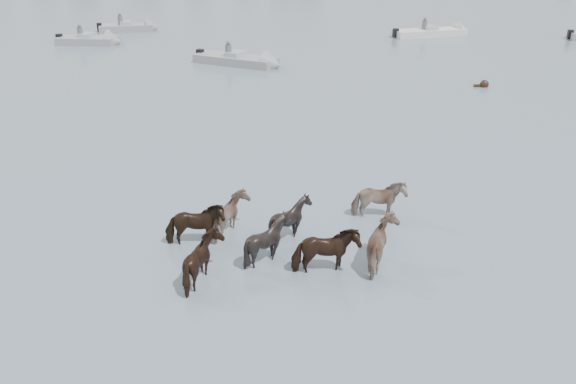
{
  "coord_description": "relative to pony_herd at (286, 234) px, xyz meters",
  "views": [
    {
      "loc": [
        0.13,
        -10.89,
        7.18
      ],
      "look_at": [
        -0.61,
        2.19,
        1.1
      ],
      "focal_mm": 35.58,
      "sensor_mm": 36.0,
      "label": 1
    }
  ],
  "objects": [
    {
      "name": "ground",
      "position": [
        0.6,
        -1.11,
        -0.47
      ],
      "size": [
        400.0,
        400.0,
        0.0
      ],
      "primitive_type": "plane",
      "color": "slate",
      "rests_on": "ground"
    },
    {
      "name": "pony_herd",
      "position": [
        0.0,
        0.0,
        0.0
      ],
      "size": [
        6.21,
        4.54,
        1.28
      ],
      "color": "black",
      "rests_on": "ground"
    },
    {
      "name": "swimming_pony",
      "position": [
        8.85,
        16.42,
        -0.37
      ],
      "size": [
        0.72,
        0.44,
        0.44
      ],
      "color": "black",
      "rests_on": "ground"
    },
    {
      "name": "motorboat_a",
      "position": [
        -14.4,
        26.49,
        -0.24
      ],
      "size": [
        4.53,
        1.75,
        1.92
      ],
      "rotation": [
        0.0,
        0.0,
        -0.03
      ],
      "color": "gray",
      "rests_on": "ground"
    },
    {
      "name": "motorboat_b",
      "position": [
        -3.46,
        20.57,
        -0.25
      ],
      "size": [
        5.57,
        3.57,
        1.92
      ],
      "rotation": [
        0.0,
        0.0,
        -0.4
      ],
      "color": "gray",
      "rests_on": "ground"
    },
    {
      "name": "motorboat_c",
      "position": [
        9.37,
        31.34,
        -0.25
      ],
      "size": [
        6.06,
        3.46,
        1.92
      ],
      "rotation": [
        0.0,
        0.0,
        0.34
      ],
      "color": "silver",
      "rests_on": "ground"
    },
    {
      "name": "motorboat_f",
      "position": [
        -13.49,
        32.22,
        -0.24
      ],
      "size": [
        4.64,
        2.69,
        1.92
      ],
      "rotation": [
        0.0,
        0.0,
        0.27
      ],
      "color": "gray",
      "rests_on": "ground"
    }
  ]
}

